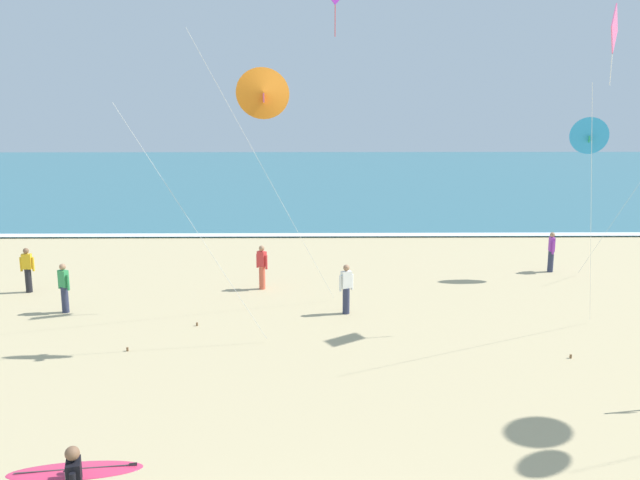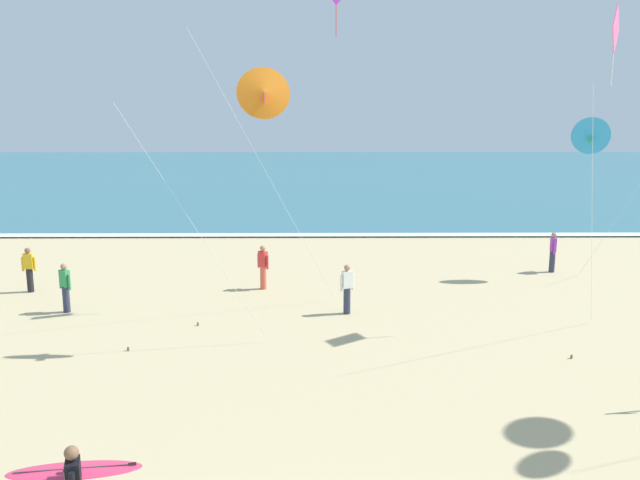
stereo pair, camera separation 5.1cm
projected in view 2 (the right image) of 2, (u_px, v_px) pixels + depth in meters
ocean_water at (312, 175)px, 62.56m from camera, size 160.00×60.00×0.08m
shoreline_foam at (310, 235)px, 33.45m from camera, size 160.00×0.84×0.01m
kite_diamond_rose_near at (615, 38)px, 18.45m from camera, size 2.06×3.48×9.23m
kite_delta_cobalt_far at (591, 136)px, 24.74m from camera, size 3.28×1.20×6.06m
kite_delta_amber_outer at (263, 93)px, 17.20m from camera, size 4.46×1.02×7.47m
bystander_yellow_top at (29, 269)px, 23.39m from camera, size 0.50×0.22×1.59m
bystander_purple_top at (553, 252)px, 26.18m from camera, size 0.22×0.50×1.59m
bystander_white_top at (347, 289)px, 20.94m from camera, size 0.46×0.30×1.59m
bystander_red_top at (263, 267)px, 23.77m from camera, size 0.41×0.34×1.59m
bystander_green_top at (65, 287)px, 21.09m from camera, size 0.44×0.32×1.59m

